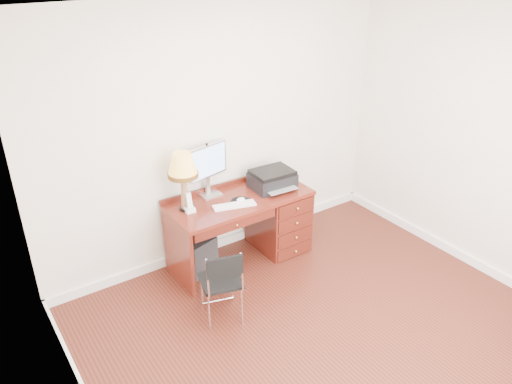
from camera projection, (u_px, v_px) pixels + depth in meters
ground at (325, 332)px, 4.44m from camera, size 4.00×4.00×0.00m
room_shell at (283, 291)px, 4.88m from camera, size 4.00×4.00×4.00m
desk at (265, 217)px, 5.45m from camera, size 1.50×0.67×0.75m
monitor at (208, 164)px, 5.04m from camera, size 0.47×0.20×0.55m
keyboard at (234, 205)px, 4.97m from camera, size 0.45×0.23×0.02m
mouse_pad at (241, 200)px, 5.05m from camera, size 0.20×0.20×0.04m
printer at (272, 179)px, 5.31m from camera, size 0.46×0.37×0.20m
leg_lamp at (183, 169)px, 4.71m from camera, size 0.29×0.29×0.60m
phone at (189, 206)px, 4.84m from camera, size 0.10×0.10×0.20m
pen_cup at (266, 180)px, 5.40m from camera, size 0.07×0.07×0.09m
chair at (224, 278)px, 4.40m from camera, size 0.44×0.44×0.75m
equipment_box at (196, 253)px, 5.21m from camera, size 0.40×0.40×0.38m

